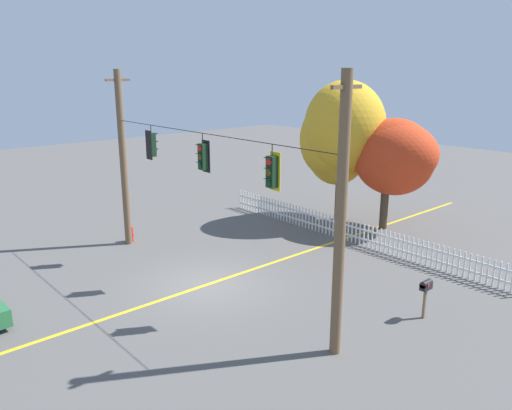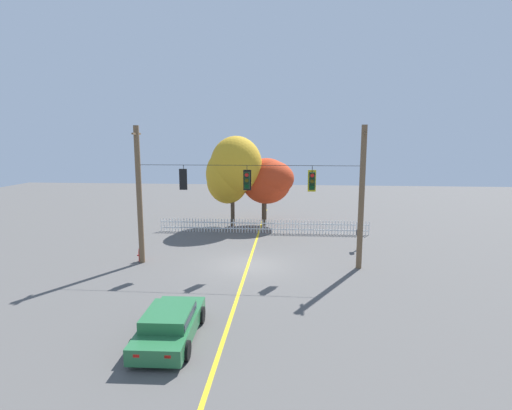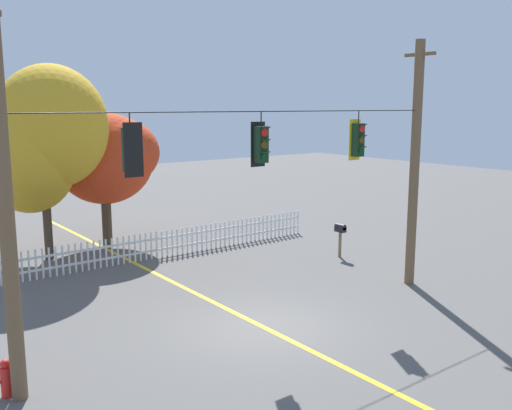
% 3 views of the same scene
% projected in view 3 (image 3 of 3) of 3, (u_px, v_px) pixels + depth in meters
% --- Properties ---
extents(ground, '(80.00, 80.00, 0.00)m').
position_uv_depth(ground, '(262.00, 327.00, 14.90)').
color(ground, '#565451').
extents(lane_centerline_stripe, '(0.16, 36.00, 0.01)m').
position_uv_depth(lane_centerline_stripe, '(262.00, 326.00, 14.90)').
color(lane_centerline_stripe, gold).
rests_on(lane_centerline_stripe, ground).
extents(signal_support_span, '(12.49, 1.10, 7.72)m').
position_uv_depth(signal_support_span, '(262.00, 179.00, 14.22)').
color(signal_support_span, brown).
rests_on(signal_support_span, ground).
extents(traffic_signal_westbound_side, '(0.43, 0.38, 1.35)m').
position_uv_depth(traffic_signal_westbound_side, '(131.00, 149.00, 11.95)').
color(traffic_signal_westbound_side, black).
extents(traffic_signal_eastbound_side, '(0.43, 0.38, 1.37)m').
position_uv_depth(traffic_signal_eastbound_side, '(261.00, 144.00, 14.05)').
color(traffic_signal_eastbound_side, black).
extents(traffic_signal_northbound_primary, '(0.43, 0.38, 1.41)m').
position_uv_depth(traffic_signal_northbound_primary, '(358.00, 140.00, 16.14)').
color(traffic_signal_northbound_primary, black).
extents(white_picket_fence, '(15.69, 0.06, 1.03)m').
position_uv_depth(white_picket_fence, '(140.00, 247.00, 21.11)').
color(white_picket_fence, white).
rests_on(white_picket_fence, ground).
extents(autumn_maple_near_fence, '(4.49, 3.99, 7.24)m').
position_uv_depth(autumn_maple_near_fence, '(41.00, 141.00, 20.62)').
color(autumn_maple_near_fence, '#473828').
rests_on(autumn_maple_near_fence, ground).
extents(autumn_maple_mid, '(4.28, 3.63, 5.47)m').
position_uv_depth(autumn_maple_mid, '(107.00, 156.00, 23.09)').
color(autumn_maple_mid, '#473828').
rests_on(autumn_maple_mid, ground).
extents(fire_hydrant, '(0.38, 0.22, 0.79)m').
position_uv_depth(fire_hydrant, '(6.00, 378.00, 11.26)').
color(fire_hydrant, red).
rests_on(fire_hydrant, ground).
extents(roadside_mailbox, '(0.25, 0.44, 1.30)m').
position_uv_depth(roadside_mailbox, '(340.00, 230.00, 21.58)').
color(roadside_mailbox, brown).
rests_on(roadside_mailbox, ground).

